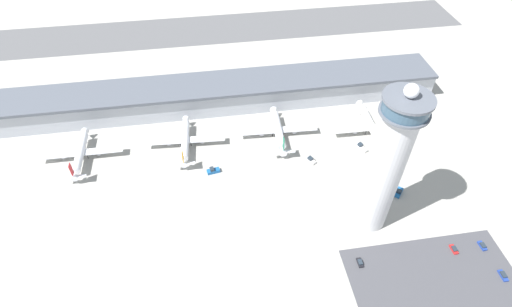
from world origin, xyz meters
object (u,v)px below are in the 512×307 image
object	(u,v)px
car_blue_compact	(503,275)
car_white_wagon	(454,249)
car_maroon_suv	(482,246)
airplane_gate_bravo	(185,140)
service_truck_fuel	(309,159)
control_tower	(387,164)
service_truck_baggage	(399,192)
service_truck_catering	(213,171)
airplane_gate_delta	(372,128)
service_truck_water	(361,147)
car_red_hatchback	(360,263)
airplane_gate_alpha	(80,153)
airplane_gate_charlie	(278,130)

from	to	relation	value
car_blue_compact	car_white_wagon	bearing A→B (deg)	133.49
car_maroon_suv	car_blue_compact	size ratio (longest dim) A/B	0.92
airplane_gate_bravo	car_white_wagon	size ratio (longest dim) A/B	9.10
service_truck_fuel	control_tower	bearing A→B (deg)	-66.67
airplane_gate_bravo	service_truck_baggage	distance (m)	104.24
service_truck_catering	car_blue_compact	world-z (taller)	service_truck_catering
service_truck_catering	service_truck_baggage	size ratio (longest dim) A/B	1.05
control_tower	car_white_wagon	xyz separation A→B (m)	(28.24, -19.36, -33.42)
service_truck_fuel	car_white_wagon	size ratio (longest dim) A/B	1.76
airplane_gate_delta	service_truck_water	size ratio (longest dim) A/B	5.67
service_truck_water	car_red_hatchback	bearing A→B (deg)	-109.56
control_tower	service_truck_water	bearing A→B (deg)	75.19
airplane_gate_alpha	service_truck_water	distance (m)	137.50
airplane_gate_bravo	service_truck_fuel	xyz separation A→B (m)	(58.94, -19.41, -3.11)
airplane_gate_bravo	car_white_wagon	bearing A→B (deg)	-36.55
car_red_hatchback	airplane_gate_delta	bearing A→B (deg)	66.60
service_truck_fuel	service_truck_water	xyz separation A→B (m)	(27.57, 4.20, 0.13)
airplane_gate_alpha	car_white_wagon	size ratio (longest dim) A/B	9.17
airplane_gate_charlie	car_blue_compact	distance (m)	113.93
car_maroon_suv	car_blue_compact	bearing A→B (deg)	-87.27
airplane_gate_delta	service_truck_fuel	xyz separation A→B (m)	(-36.46, -13.77, -3.50)
airplane_gate_alpha	car_red_hatchback	distance (m)	137.45
airplane_gate_alpha	service_truck_catering	size ratio (longest dim) A/B	6.25
service_truck_fuel	service_truck_catering	bearing A→B (deg)	-179.34
service_truck_catering	car_red_hatchback	world-z (taller)	service_truck_catering
service_truck_water	car_blue_compact	xyz separation A→B (m)	(29.78, -74.98, -0.50)
airplane_gate_delta	service_truck_fuel	world-z (taller)	airplane_gate_delta
car_maroon_suv	car_white_wagon	bearing A→B (deg)	178.84
car_red_hatchback	service_truck_water	bearing A→B (deg)	70.44
car_blue_compact	car_white_wagon	distance (m)	18.46
service_truck_water	car_white_wagon	size ratio (longest dim) A/B	1.73
airplane_gate_charlie	control_tower	bearing A→B (deg)	-64.22
airplane_gate_bravo	airplane_gate_delta	bearing A→B (deg)	-3.38
car_maroon_suv	airplane_gate_charlie	bearing A→B (deg)	131.38
control_tower	service_truck_baggage	distance (m)	39.49
airplane_gate_charlie	car_white_wagon	bearing A→B (deg)	-53.96
airplane_gate_charlie	service_truck_water	world-z (taller)	airplane_gate_charlie
airplane_gate_delta	service_truck_fuel	distance (m)	39.13
control_tower	airplane_gate_delta	world-z (taller)	control_tower
service_truck_water	control_tower	bearing A→B (deg)	-104.81
service_truck_catering	car_red_hatchback	distance (m)	77.30
car_white_wagon	car_red_hatchback	bearing A→B (deg)	179.92
airplane_gate_bravo	service_truck_catering	size ratio (longest dim) A/B	6.20
service_truck_baggage	service_truck_catering	bearing A→B (deg)	162.34
control_tower	car_maroon_suv	size ratio (longest dim) A/B	15.72
airplane_gate_bravo	car_maroon_suv	size ratio (longest dim) A/B	9.00
airplane_gate_alpha	service_truck_baggage	bearing A→B (deg)	-17.17
service_truck_catering	car_white_wagon	size ratio (longest dim) A/B	1.47
airplane_gate_delta	car_white_wagon	world-z (taller)	airplane_gate_delta
airplane_gate_charlie	service_truck_baggage	world-z (taller)	airplane_gate_charlie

